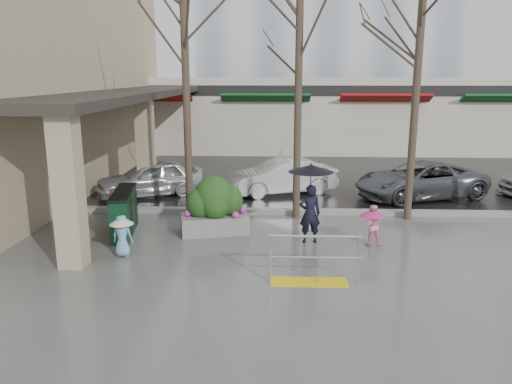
# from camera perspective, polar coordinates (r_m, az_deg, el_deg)

# --- Properties ---
(ground) EXTENTS (120.00, 120.00, 0.00)m
(ground) POSITION_cam_1_polar(r_m,az_deg,el_deg) (11.64, -0.77, -7.82)
(ground) COLOR #51514F
(ground) RESTS_ON ground
(street_asphalt) EXTENTS (120.00, 36.00, 0.01)m
(street_asphalt) POSITION_cam_1_polar(r_m,az_deg,el_deg) (33.11, 1.38, 6.02)
(street_asphalt) COLOR black
(street_asphalt) RESTS_ON ground
(curb) EXTENTS (120.00, 0.30, 0.15)m
(curb) POSITION_cam_1_polar(r_m,az_deg,el_deg) (15.41, 0.07, -2.20)
(curb) COLOR gray
(curb) RESTS_ON ground
(near_building) EXTENTS (6.00, 18.00, 8.00)m
(near_building) POSITION_cam_1_polar(r_m,az_deg,el_deg) (21.15, -25.13, 11.55)
(near_building) COLOR tan
(near_building) RESTS_ON ground
(canopy_slab) EXTENTS (2.80, 18.00, 0.25)m
(canopy_slab) POSITION_cam_1_polar(r_m,az_deg,el_deg) (19.61, -13.86, 11.26)
(canopy_slab) COLOR #2D2823
(canopy_slab) RESTS_ON pillar_front
(pillar_front) EXTENTS (0.55, 0.55, 3.50)m
(pillar_front) POSITION_cam_1_polar(r_m,az_deg,el_deg) (11.54, -20.66, 0.22)
(pillar_front) COLOR tan
(pillar_front) RESTS_ON ground
(pillar_back) EXTENTS (0.55, 0.55, 3.50)m
(pillar_back) POSITION_cam_1_polar(r_m,az_deg,el_deg) (17.60, -12.49, 5.01)
(pillar_back) COLOR tan
(pillar_back) RESTS_ON ground
(storefront_row) EXTENTS (34.00, 6.74, 4.00)m
(storefront_row) POSITION_cam_1_polar(r_m,az_deg,el_deg) (28.92, 5.26, 8.92)
(storefront_row) COLOR beige
(storefront_row) RESTS_ON ground
(handrail) EXTENTS (1.90, 0.50, 1.03)m
(handrail) POSITION_cam_1_polar(r_m,az_deg,el_deg) (10.39, 6.44, -8.33)
(handrail) COLOR yellow
(handrail) RESTS_ON ground
(tree_west) EXTENTS (3.20, 3.20, 6.80)m
(tree_west) POSITION_cam_1_polar(r_m,az_deg,el_deg) (14.70, -8.15, 16.65)
(tree_west) COLOR #382B21
(tree_west) RESTS_ON ground
(tree_midwest) EXTENTS (3.20, 3.20, 7.00)m
(tree_midwest) POSITION_cam_1_polar(r_m,az_deg,el_deg) (14.49, 4.98, 17.37)
(tree_midwest) COLOR #382B21
(tree_midwest) RESTS_ON ground
(tree_mideast) EXTENTS (3.20, 3.20, 6.50)m
(tree_mideast) POSITION_cam_1_polar(r_m,az_deg,el_deg) (14.96, 18.14, 15.22)
(tree_mideast) COLOR #382B21
(tree_mideast) RESTS_ON ground
(woman) EXTENTS (1.14, 1.14, 2.06)m
(woman) POSITION_cam_1_polar(r_m,az_deg,el_deg) (12.57, 6.23, -0.23)
(woman) COLOR black
(woman) RESTS_ON ground
(child_pink) EXTENTS (0.63, 0.63, 1.05)m
(child_pink) POSITION_cam_1_polar(r_m,az_deg,el_deg) (12.78, 13.11, -3.34)
(child_pink) COLOR pink
(child_pink) RESTS_ON ground
(child_blue) EXTENTS (0.57, 0.57, 1.01)m
(child_blue) POSITION_cam_1_polar(r_m,az_deg,el_deg) (12.13, -15.06, -4.38)
(child_blue) COLOR #72A7CC
(child_blue) RESTS_ON ground
(planter) EXTENTS (1.95, 1.29, 1.56)m
(planter) POSITION_cam_1_polar(r_m,az_deg,el_deg) (13.45, -4.74, -1.59)
(planter) COLOR gray
(planter) RESTS_ON ground
(news_boxes) EXTENTS (0.80, 2.16, 1.18)m
(news_boxes) POSITION_cam_1_polar(r_m,az_deg,el_deg) (13.83, -14.82, -2.25)
(news_boxes) COLOR #0D3D20
(news_boxes) RESTS_ON ground
(car_a) EXTENTS (3.98, 2.93, 1.26)m
(car_a) POSITION_cam_1_polar(r_m,az_deg,el_deg) (17.95, -12.02, 1.55)
(car_a) COLOR silver
(car_a) RESTS_ON ground
(car_b) EXTENTS (4.05, 2.51, 1.26)m
(car_b) POSITION_cam_1_polar(r_m,az_deg,el_deg) (17.87, 3.02, 1.78)
(car_b) COLOR silver
(car_b) RESTS_ON ground
(car_c) EXTENTS (4.96, 3.43, 1.26)m
(car_c) POSITION_cam_1_polar(r_m,az_deg,el_deg) (18.13, 18.24, 1.29)
(car_c) COLOR #57595E
(car_c) RESTS_ON ground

